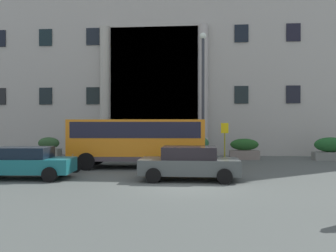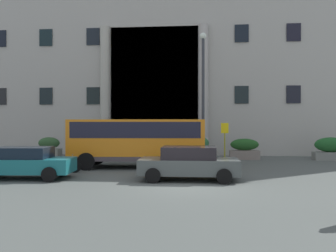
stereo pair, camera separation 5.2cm
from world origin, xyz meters
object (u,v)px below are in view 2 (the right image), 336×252
Objects in this scene: hedge_planter_far_east at (244,149)px; parked_sedan_second at (189,163)px; lamppost_plaza_centre at (203,87)px; hedge_planter_entrance_left at (49,148)px; parked_hatchback_near at (23,162)px; orange_minibus at (138,139)px; hedge_planter_far_west at (93,149)px; hedge_planter_east at (194,147)px; scooter_by_planter at (59,164)px; bus_stop_sign at (225,138)px; hedge_planter_entrance_right at (331,149)px.

hedge_planter_far_east is 0.47× the size of parked_sedan_second.
lamppost_plaza_centre is (-2.78, -1.79, 3.99)m from hedge_planter_far_east.
hedge_planter_entrance_left is 9.57m from parked_hatchback_near.
orange_minibus reaches higher than hedge_planter_far_west.
hedge_planter_entrance_left is at bearing -177.38° from hedge_planter_east.
scooter_by_planter is at bearing 165.80° from parked_sedan_second.
parked_sedan_second is 7.22m from parked_hatchback_near.
hedge_planter_far_west is 9.03m from parked_hatchback_near.
hedge_planter_far_west is at bearing 82.94° from parked_hatchback_near.
bus_stop_sign is 1.66× the size of hedge_planter_far_west.
hedge_planter_far_west is 7.18m from scooter_by_planter.
scooter_by_planter is at bearing -63.26° from hedge_planter_entrance_left.
orange_minibus reaches higher than hedge_planter_entrance_left.
hedge_planter_east reaches higher than hedge_planter_far_east.
lamppost_plaza_centre reaches higher than orange_minibus.
parked_hatchback_near reaches higher than scooter_by_planter.
hedge_planter_entrance_left is (-19.03, -0.05, -0.03)m from hedge_planter_entrance_right.
hedge_planter_east is 10.07m from scooter_by_planter.
hedge_planter_east is at bearing 56.46° from orange_minibus.
hedge_planter_east reaches higher than hedge_planter_entrance_right.
orange_minibus reaches higher than bus_stop_sign.
hedge_planter_entrance_left reaches higher than hedge_planter_far_east.
hedge_planter_entrance_left is at bearing 138.40° from parked_sedan_second.
parked_sedan_second is at bearing -41.59° from hedge_planter_entrance_left.
hedge_planter_far_west is 0.18× the size of lamppost_plaza_centre.
hedge_planter_far_west is 0.35× the size of parked_sedan_second.
hedge_planter_east is at bearing 48.34° from parked_hatchback_near.
scooter_by_planter is at bearing -143.14° from hedge_planter_far_east.
hedge_planter_entrance_left is 0.36× the size of parked_hatchback_near.
hedge_planter_far_east is 0.99× the size of scooter_by_planter.
scooter_by_planter is (3.67, -7.28, -0.24)m from hedge_planter_entrance_left.
orange_minibus is 3.01× the size of bus_stop_sign.
orange_minibus is 0.91× the size of lamppost_plaza_centre.
orange_minibus is 5.29m from bus_stop_sign.
hedge_planter_far_east is (6.38, 4.83, -0.90)m from orange_minibus.
parked_sedan_second is 2.11× the size of scooter_by_planter.
parked_sedan_second is 0.95× the size of parked_hatchback_near.
bus_stop_sign is 9.17m from hedge_planter_far_west.
hedge_planter_east is 0.52× the size of parked_sedan_second.
lamppost_plaza_centre is at bearing 38.76° from parked_hatchback_near.
hedge_planter_entrance_right is at bearing -2.63° from hedge_planter_east.
parked_sedan_second is (10.01, -8.89, 0.03)m from hedge_planter_entrance_left.
bus_stop_sign reaches higher than hedge_planter_entrance_right.
parked_hatchback_near is (-7.30, -9.61, -0.06)m from hedge_planter_east.
hedge_planter_far_east is at bearing 0.29° from hedge_planter_entrance_left.
scooter_by_planter is (-6.42, -7.74, -0.31)m from hedge_planter_east.
parked_hatchback_near is 0.55× the size of lamppost_plaza_centre.
lamppost_plaza_centre reaches higher than hedge_planter_far_east.
bus_stop_sign reaches higher than parked_sedan_second.
parked_hatchback_near is at bearing -177.94° from parked_sedan_second.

